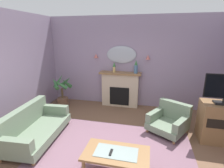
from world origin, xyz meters
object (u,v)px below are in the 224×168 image
object	(u,v)px
mantel_vase_centre	(114,67)
potted_plant_tall_palm	(62,92)
mantel_vase_right	(136,67)
armchair_beside_couch	(170,120)
wall_mirror	(121,55)
tv_remote	(111,152)
coffee_table	(116,155)
tv_cabinet	(219,122)
floral_couch	(34,127)
fireplace	(120,89)
wall_sconce_right	(148,57)
wall_sconce_left	(96,56)

from	to	relation	value
mantel_vase_centre	potted_plant_tall_palm	size ratio (longest dim) A/B	0.31
mantel_vase_right	armchair_beside_couch	world-z (taller)	mantel_vase_right
wall_mirror	tv_remote	bearing A→B (deg)	-82.81
coffee_table	tv_remote	size ratio (longest dim) A/B	6.88
tv_cabinet	floral_couch	bearing A→B (deg)	-167.51
mantel_vase_centre	tv_remote	distance (m)	3.17
fireplace	coffee_table	distance (m)	3.03
armchair_beside_couch	wall_mirror	bearing A→B (deg)	135.43
wall_sconce_right	potted_plant_tall_palm	bearing A→B (deg)	-166.90
mantel_vase_right	potted_plant_tall_palm	distance (m)	2.54
wall_mirror	wall_sconce_right	size ratio (longest dim) A/B	6.86
wall_sconce_left	fireplace	bearing A→B (deg)	-6.16
fireplace	armchair_beside_couch	xyz separation A→B (m)	(1.49, -1.33, -0.27)
coffee_table	armchair_beside_couch	xyz separation A→B (m)	(1.01, 1.66, -0.08)
fireplace	armchair_beside_couch	size ratio (longest dim) A/B	1.22
armchair_beside_couch	tv_cabinet	bearing A→B (deg)	-8.74
tv_remote	floral_couch	distance (m)	2.06
mantel_vase_right	armchair_beside_couch	distance (m)	1.94
coffee_table	armchair_beside_couch	world-z (taller)	armchair_beside_couch
wall_mirror	floral_couch	size ratio (longest dim) A/B	0.54
wall_sconce_right	armchair_beside_couch	xyz separation A→B (m)	(0.64, -1.42, -1.35)
fireplace	mantel_vase_centre	size ratio (longest dim) A/B	4.04
wall_sconce_right	potted_plant_tall_palm	world-z (taller)	wall_sconce_right
tv_cabinet	wall_mirror	bearing A→B (deg)	147.14
floral_couch	armchair_beside_couch	distance (m)	3.22
mantel_vase_right	coffee_table	size ratio (longest dim) A/B	0.38
wall_sconce_right	floral_couch	xyz separation A→B (m)	(-2.41, -2.48, -1.34)
wall_mirror	mantel_vase_centre	bearing A→B (deg)	-139.64
fireplace	coffee_table	bearing A→B (deg)	-80.86
mantel_vase_centre	wall_mirror	distance (m)	0.46
wall_sconce_right	tv_cabinet	distance (m)	2.59
tv_remote	wall_sconce_left	bearing A→B (deg)	111.87
wall_sconce_right	coffee_table	distance (m)	3.35
fireplace	tv_cabinet	bearing A→B (deg)	-30.52
coffee_table	potted_plant_tall_palm	xyz separation A→B (m)	(-2.32, 2.45, 0.14)
wall_sconce_right	mantel_vase_right	bearing A→B (deg)	-161.08
wall_mirror	wall_sconce_left	world-z (taller)	wall_mirror
floral_couch	fireplace	bearing A→B (deg)	56.87
wall_sconce_right	coffee_table	xyz separation A→B (m)	(-0.37, -3.07, -1.28)
coffee_table	tv_cabinet	xyz separation A→B (m)	(2.04, 1.50, 0.07)
mantel_vase_right	coffee_table	world-z (taller)	mantel_vase_right
mantel_vase_centre	tv_remote	bearing A→B (deg)	-78.68
wall_mirror	tv_remote	xyz separation A→B (m)	(0.40, -3.16, -1.26)
wall_mirror	wall_sconce_right	bearing A→B (deg)	-3.37
wall_sconce_right	coffee_table	size ratio (longest dim) A/B	0.13
tv_cabinet	coffee_table	bearing A→B (deg)	-143.64
fireplace	mantel_vase_centre	distance (m)	0.79
wall_mirror	potted_plant_tall_palm	size ratio (longest dim) A/B	0.89
potted_plant_tall_palm	armchair_beside_couch	bearing A→B (deg)	-13.35
coffee_table	wall_sconce_left	bearing A→B (deg)	113.40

